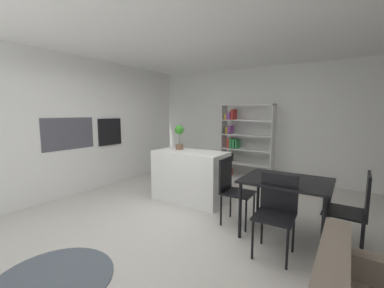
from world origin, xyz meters
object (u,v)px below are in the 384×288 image
at_px(built_in_oven, 110,132).
at_px(dining_chair_near, 276,207).
at_px(dining_chair_window_side, 355,206).
at_px(dining_chair_island_side, 232,185).
at_px(dining_table, 286,186).
at_px(kitchen_island, 190,176).
at_px(open_bookshelf, 242,142).
at_px(potted_plant_on_island, 179,135).

xyz_separation_m(built_in_oven, dining_chair_near, (3.89, -0.81, -0.66)).
distance_m(built_in_oven, dining_chair_window_side, 4.71).
relative_size(built_in_oven, dining_chair_window_side, 0.62).
xyz_separation_m(dining_chair_near, dining_chair_island_side, (-0.76, 0.44, 0.02)).
height_order(built_in_oven, dining_table, built_in_oven).
distance_m(kitchen_island, open_bookshelf, 2.07).
distance_m(built_in_oven, dining_table, 3.94).
relative_size(dining_table, dining_chair_window_side, 1.12).
relative_size(dining_table, dining_chair_near, 1.18).
xyz_separation_m(built_in_oven, kitchen_island, (2.10, 0.09, -0.75)).
relative_size(built_in_oven, dining_table, 0.55).
relative_size(potted_plant_on_island, open_bookshelf, 0.25).
height_order(dining_table, dining_chair_near, dining_chair_near).
xyz_separation_m(potted_plant_on_island, dining_chair_near, (2.11, -1.01, -0.67)).
height_order(dining_chair_window_side, dining_chair_island_side, dining_chair_island_side).
xyz_separation_m(open_bookshelf, dining_chair_island_side, (0.83, -2.48, -0.35)).
bearing_deg(dining_chair_island_side, dining_table, -91.11).
bearing_deg(built_in_oven, potted_plant_on_island, 6.39).
bearing_deg(open_bookshelf, dining_chair_window_side, -46.47).
distance_m(potted_plant_on_island, dining_chair_window_side, 3.00).
distance_m(open_bookshelf, dining_chair_island_side, 2.64).
distance_m(open_bookshelf, dining_chair_window_side, 3.43).
relative_size(kitchen_island, potted_plant_on_island, 2.84).
bearing_deg(potted_plant_on_island, kitchen_island, -18.06).
relative_size(open_bookshelf, dining_chair_island_side, 1.89).
bearing_deg(built_in_oven, dining_table, -5.39).
xyz_separation_m(potted_plant_on_island, dining_chair_window_side, (2.87, -0.57, -0.64)).
height_order(potted_plant_on_island, dining_chair_near, potted_plant_on_island).
bearing_deg(dining_table, dining_chair_island_side, -179.83).
bearing_deg(dining_chair_window_side, dining_chair_island_side, -88.58).
bearing_deg(open_bookshelf, potted_plant_on_island, -105.27).
bearing_deg(dining_chair_window_side, potted_plant_on_island, -99.76).
relative_size(potted_plant_on_island, dining_table, 0.43).
bearing_deg(dining_chair_window_side, dining_table, -88.76).
relative_size(dining_chair_near, dining_chair_island_side, 0.94).
bearing_deg(dining_table, dining_chair_window_side, -0.19).
bearing_deg(open_bookshelf, built_in_oven, -137.49).
bearing_deg(open_bookshelf, kitchen_island, -95.56).
relative_size(open_bookshelf, dining_chair_window_side, 1.90).
bearing_deg(kitchen_island, dining_chair_near, -26.93).
distance_m(potted_plant_on_island, open_bookshelf, 2.00).
bearing_deg(dining_table, potted_plant_on_island, 165.00).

